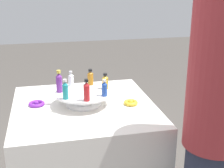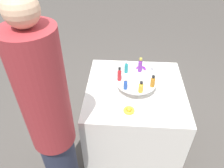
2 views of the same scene
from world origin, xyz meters
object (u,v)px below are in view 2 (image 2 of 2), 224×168
display_stand (136,83)px  person_figure (51,124)px  bottle_gold (141,87)px  ribbon_bow_purple (141,69)px  bottle_purple (140,65)px  bottle_teal (126,67)px  ribbon_bow_gold (129,110)px  bottle_blue (125,84)px  bottle_red (119,74)px  bottle_amber (153,82)px  bottle_clear (152,73)px

display_stand → person_figure: person_figure is taller
bottle_gold → ribbon_bow_purple: bottle_gold is taller
bottle_purple → bottle_teal: (-0.13, -0.03, -0.01)m
ribbon_bow_gold → ribbon_bow_purple: size_ratio=0.89×
ribbon_bow_gold → bottle_blue: bearing=101.4°
display_stand → ribbon_bow_purple: (0.06, 0.29, -0.04)m
bottle_red → bottle_amber: size_ratio=1.23×
bottle_clear → bottle_blue: bearing=-142.0°
person_figure → bottle_amber: bearing=-9.2°
display_stand → ribbon_bow_gold: 0.30m
bottle_purple → display_stand: bearing=-103.4°
bottle_blue → bottle_purple: bottle_purple is taller
bottle_purple → person_figure: size_ratio=0.08×
display_stand → bottle_red: 0.17m
bottle_teal → ribbon_bow_purple: bearing=49.4°
bottle_gold → bottle_red: bearing=140.9°
bottle_red → bottle_gold: bottle_red is taller
bottle_gold → bottle_amber: size_ratio=0.97×
bottle_blue → bottle_teal: size_ratio=0.85×
display_stand → bottle_purple: size_ratio=2.53×
bottle_amber → person_figure: size_ratio=0.06×
bottle_purple → ribbon_bow_gold: bottle_purple is taller
display_stand → bottle_teal: size_ratio=2.93×
person_figure → ribbon_bow_purple: bearing=9.2°
bottle_gold → bottle_teal: size_ratio=0.85×
bottle_amber → bottle_teal: 0.29m
display_stand → ribbon_bow_gold: size_ratio=3.96×
bottle_clear → bottle_teal: bottle_teal is taller
bottle_purple → bottle_blue: bearing=-116.3°
bottle_red → bottle_clear: bottle_red is taller
bottle_amber → bottle_purple: bottle_purple is taller
bottle_blue → display_stand: bearing=50.9°
bottle_clear → ribbon_bow_purple: (-0.08, 0.23, -0.12)m
bottle_red → bottle_gold: size_ratio=1.27×
bottle_gold → bottle_purple: size_ratio=0.74×
bottle_purple → person_figure: 0.94m
bottle_amber → ribbon_bow_purple: bearing=101.9°
bottle_blue → bottle_gold: (0.12, -0.03, 0.00)m
bottle_gold → person_figure: bearing=-146.1°
bottle_purple → bottle_gold: bearing=-90.6°
display_stand → ribbon_bow_gold: display_stand is taller
bottle_gold → ribbon_bow_purple: (0.03, 0.43, -0.12)m
bottle_purple → ribbon_bow_purple: 0.20m
bottle_amber → bottle_clear: bottle_amber is taller
bottle_amber → bottle_gold: bearing=-142.0°
bottle_red → bottle_amber: (0.28, -0.07, -0.01)m
bottle_blue → bottle_teal: bearing=89.4°
ribbon_bow_gold → bottle_gold: bearing=58.5°
bottle_gold → bottle_clear: bottle_gold is taller
bottle_amber → bottle_purple: 0.23m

